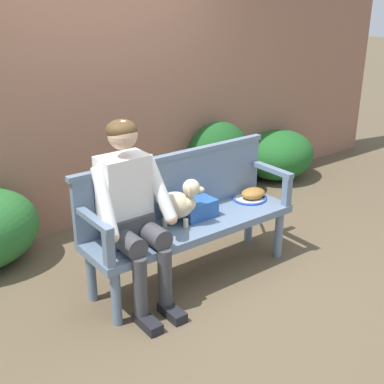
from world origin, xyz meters
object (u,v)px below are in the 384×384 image
(baseball_glove, at_px, (253,193))
(dog_on_bench, at_px, (180,202))
(tennis_racket, at_px, (249,197))
(garden_bench, at_px, (192,230))
(person_seated, at_px, (131,208))
(sports_bag, at_px, (197,208))

(baseball_glove, bearing_deg, dog_on_bench, -171.97)
(tennis_racket, bearing_deg, garden_bench, -172.24)
(baseball_glove, bearing_deg, garden_bench, -169.63)
(person_seated, xyz_separation_m, baseball_glove, (1.24, 0.08, -0.22))
(garden_bench, xyz_separation_m, tennis_racket, (0.68, 0.09, 0.07))
(baseball_glove, distance_m, sports_bag, 0.61)
(garden_bench, relative_size, person_seated, 1.28)
(tennis_racket, relative_size, baseball_glove, 2.51)
(sports_bag, bearing_deg, dog_on_bench, -169.46)
(person_seated, distance_m, sports_bag, 0.66)
(baseball_glove, xyz_separation_m, sports_bag, (-0.61, -0.01, 0.03))
(garden_bench, distance_m, sports_bag, 0.17)
(person_seated, bearing_deg, tennis_racket, 4.93)
(sports_bag, bearing_deg, person_seated, -173.54)
(garden_bench, height_order, tennis_racket, tennis_racket)
(person_seated, height_order, baseball_glove, person_seated)
(dog_on_bench, distance_m, sports_bag, 0.22)
(garden_bench, xyz_separation_m, dog_on_bench, (-0.10, 0.02, 0.25))
(baseball_glove, bearing_deg, tennis_racket, 132.82)
(person_seated, xyz_separation_m, dog_on_bench, (0.44, 0.04, -0.09))
(baseball_glove, relative_size, sports_bag, 0.79)
(person_seated, relative_size, sports_bag, 4.81)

